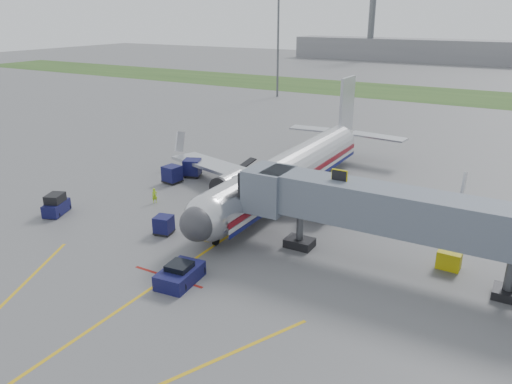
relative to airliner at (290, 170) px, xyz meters
The scene contains 16 objects.
ground 15.48m from the airliner, 90.01° to the right, with size 400.00×400.00×0.00m, color #565659.
grass_strip 74.80m from the airliner, 90.00° to the left, with size 300.00×25.00×0.01m, color #2D4C1E.
apron_markings 22.80m from the airliner, 90.01° to the right, with size 21.52×50.00×0.01m.
airliner is the anchor object (origin of this frame).
jet_bridge 16.54m from the airliner, 38.56° to the right, with size 25.30×4.00×6.90m.
light_mast_left 62.96m from the airliner, 118.72° to the left, with size 2.00×0.44×20.40m.
distant_terminal 155.08m from the airliner, 93.70° to the left, with size 120.00×14.00×8.00m, color slate.
control_tower 155.70m from the airliner, 104.96° to the left, with size 4.00×4.00×30.00m.
pushback_tug 19.56m from the airliner, 86.40° to the right, with size 2.47×3.70×1.46m.
baggage_tug 22.46m from the airliner, 137.08° to the right, with size 2.38×3.11×1.94m.
baggage_cart_a 14.66m from the airliner, 110.03° to the right, with size 1.72×1.72×1.56m.
baggage_cart_b 12.37m from the airliner, behind, with size 2.39×2.39×1.98m.
baggage_cart_c 13.25m from the airliner, 167.61° to the right, with size 1.94×1.94×1.88m.
belt_loader 7.15m from the airliner, behind, with size 2.44×4.76×2.24m.
ground_power_cart 18.84m from the airliner, 25.42° to the right, with size 1.68×1.15×1.32m.
ramp_worker 13.59m from the airliner, 140.74° to the right, with size 0.54×0.36×1.49m, color #9DD819.
Camera 1 is at (20.89, -27.83, 17.68)m, focal length 35.00 mm.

